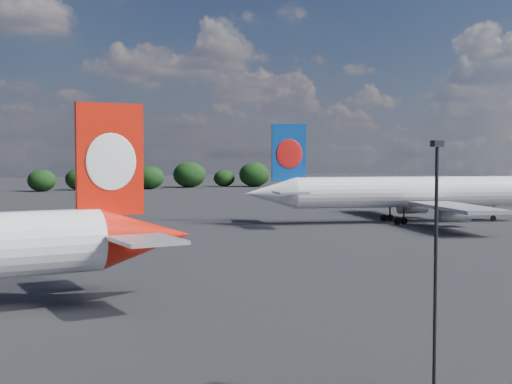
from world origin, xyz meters
name	(u,v)px	position (x,y,z in m)	size (l,w,h in m)	color
china_southern_airliner	(399,193)	(64.40, 56.09, 4.62)	(45.53, 43.69, 15.17)	white
apron_lamp_post	(436,252)	(14.94, -6.96, 6.23)	(0.55, 0.30, 11.17)	black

